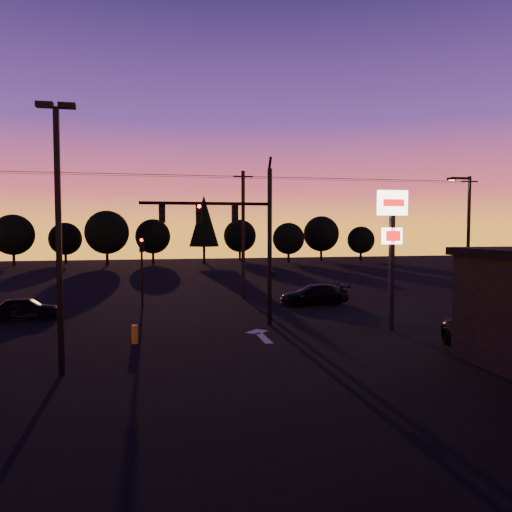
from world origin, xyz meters
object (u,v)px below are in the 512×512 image
at_px(pylon_sign, 392,229).
at_px(car_right, 314,294).
at_px(secondary_signal, 142,261).
at_px(bollard, 135,334).
at_px(car_left, 25,308).
at_px(traffic_signal_mast, 239,229).
at_px(parking_lot_light, 58,220).
at_px(streetlight, 467,237).
at_px(suv_parked, 489,337).

relative_size(pylon_sign, car_right, 1.51).
height_order(secondary_signal, bollard, secondary_signal).
xyz_separation_m(car_left, car_right, (17.13, 1.71, 0.04)).
height_order(car_left, car_right, car_right).
relative_size(bollard, car_left, 0.22).
relative_size(pylon_sign, car_left, 1.89).
xyz_separation_m(bollard, car_left, (-6.00, 7.12, 0.21)).
relative_size(bollard, car_right, 0.18).
height_order(traffic_signal_mast, parking_lot_light, parking_lot_light).
bearing_deg(car_right, streetlight, 57.62).
distance_m(secondary_signal, suv_parked, 20.46).
bearing_deg(car_left, pylon_sign, -111.46).
relative_size(streetlight, car_right, 1.78).
distance_m(parking_lot_light, car_left, 12.74).
relative_size(pylon_sign, streetlight, 0.85).
distance_m(pylon_sign, car_left, 19.88).
distance_m(parking_lot_light, pylon_sign, 15.19).
bearing_deg(parking_lot_light, pylon_sign, 17.23).
bearing_deg(parking_lot_light, bollard, 60.86).
height_order(bollard, car_right, car_right).
height_order(parking_lot_light, car_left, parking_lot_light).
xyz_separation_m(parking_lot_light, bollard, (2.31, 4.15, -4.87)).
bearing_deg(bollard, suv_parked, -19.42).
bearing_deg(bollard, car_right, 38.45).
bearing_deg(car_right, car_left, -87.29).
relative_size(car_left, suv_parked, 0.73).
bearing_deg(bollard, traffic_signal_mast, 29.21).
xyz_separation_m(traffic_signal_mast, pylon_sign, (7.10, -2.49, -0.02)).
relative_size(traffic_signal_mast, pylon_sign, 1.26).
height_order(streetlight, car_right, streetlight).
xyz_separation_m(traffic_signal_mast, bollard, (-5.09, -2.85, -4.54)).
bearing_deg(car_left, bollard, -140.95).
bearing_deg(car_right, parking_lot_light, -49.00).
bearing_deg(car_left, parking_lot_light, -162.93).
height_order(bollard, suv_parked, suv_parked).
bearing_deg(pylon_sign, traffic_signal_mast, 160.64).
bearing_deg(pylon_sign, bollard, -178.35).
bearing_deg(suv_parked, secondary_signal, 144.16).
bearing_deg(parking_lot_light, suv_parked, -2.48).
height_order(traffic_signal_mast, pylon_sign, traffic_signal_mast).
bearing_deg(secondary_signal, bollard, -91.04).
xyz_separation_m(parking_lot_light, car_right, (13.44, 12.98, -4.62)).
bearing_deg(bollard, streetlight, 12.84).
relative_size(parking_lot_light, car_right, 2.03).
distance_m(streetlight, bollard, 20.00).
relative_size(parking_lot_light, bollard, 11.44).
bearing_deg(secondary_signal, suv_parked, -48.26).
xyz_separation_m(traffic_signal_mast, car_right, (6.04, 5.99, -4.28)).
distance_m(traffic_signal_mast, parking_lot_light, 10.19).
xyz_separation_m(secondary_signal, pylon_sign, (12.00, -9.99, 2.05)).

